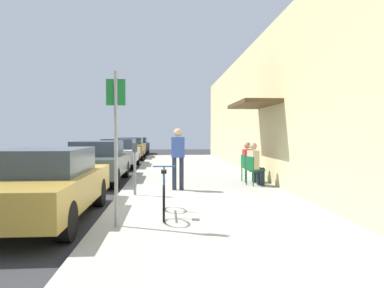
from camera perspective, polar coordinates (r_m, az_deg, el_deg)
ground_plane at (r=8.40m, az=-12.72°, el=-9.89°), size 60.00×60.00×0.00m
sidewalk_slab at (r=10.32m, az=1.55°, el=-7.36°), size 4.50×32.00×0.12m
building_facade at (r=10.74m, az=14.46°, el=6.24°), size 1.40×32.00×5.09m
parked_car_0 at (r=7.48m, az=-22.43°, el=-5.82°), size 1.80×4.40×1.39m
parked_car_1 at (r=12.70m, az=-14.75°, el=-2.65°), size 1.80×4.40×1.42m
parked_car_2 at (r=18.27m, az=-11.50°, el=-1.34°), size 1.80×4.40×1.42m
parked_car_3 at (r=24.15m, az=-9.70°, el=-0.58°), size 1.80×4.40×1.42m
parked_car_4 at (r=29.56m, az=-8.68°, el=-0.23°), size 1.80×4.40×1.37m
parking_meter at (r=9.21m, az=-9.05°, el=-3.28°), size 0.12×0.10×1.32m
street_sign at (r=6.15m, az=-11.97°, el=1.28°), size 0.32×0.06×2.60m
bicycle_0 at (r=6.94m, az=-4.46°, el=-8.28°), size 0.46×1.71×0.90m
cafe_chair_0 at (r=10.93m, az=9.66°, el=-3.89°), size 0.56×0.56×0.87m
seated_patron_0 at (r=10.94m, az=9.93°, el=-2.88°), size 0.51×0.47×1.29m
cafe_chair_1 at (r=11.71m, az=8.70°, el=-3.52°), size 0.47×0.47×0.87m
seated_patron_1 at (r=11.71m, az=8.98°, el=-2.58°), size 0.45×0.38×1.29m
pedestrian_standing at (r=9.91m, az=-2.25°, el=-1.56°), size 0.36×0.22×1.70m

